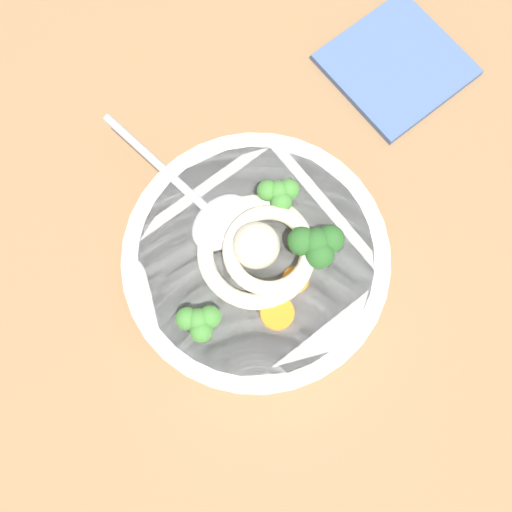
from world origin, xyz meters
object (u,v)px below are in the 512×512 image
soup_spoon (210,212)px  folded_napkin (396,65)px  soup_bowl (256,263)px  noodle_pile (259,250)px

soup_spoon → folded_napkin: 27.01cm
soup_bowl → soup_spoon: soup_spoon is taller
soup_spoon → folded_napkin: soup_spoon is taller
soup_spoon → folded_napkin: bearing=-92.7°
noodle_pile → soup_bowl: bearing=-158.4°
soup_spoon → folded_napkin: (23.20, 12.68, -5.49)cm
noodle_pile → soup_spoon: 5.70cm
soup_bowl → folded_napkin: (20.29, 17.47, -2.23)cm
soup_bowl → soup_spoon: (-2.91, 4.78, 3.26)cm
soup_bowl → soup_spoon: 6.48cm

